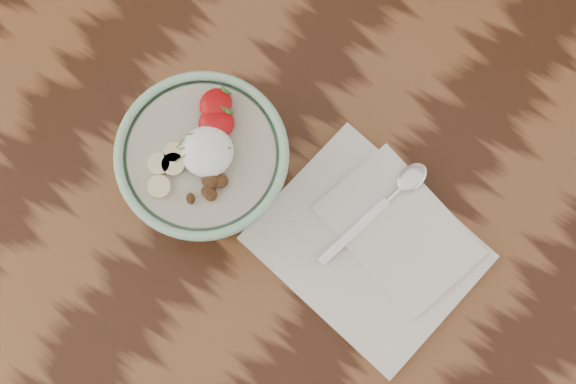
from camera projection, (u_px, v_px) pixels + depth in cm
name	position (u px, v px, depth cm)	size (l,w,h in cm)	color
table	(369.00, 272.00, 105.32)	(160.00, 90.00, 75.00)	black
breakfast_bowl	(205.00, 162.00, 92.02)	(19.43, 19.43, 13.20)	#8CBD99
napkin	(374.00, 244.00, 96.08)	(26.86, 23.20, 1.51)	silver
spoon	(397.00, 191.00, 96.18)	(5.40, 17.36, 0.91)	silver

